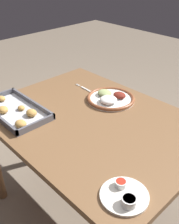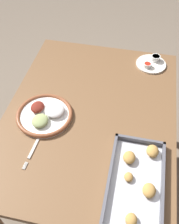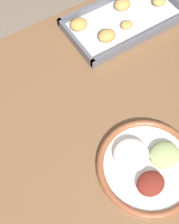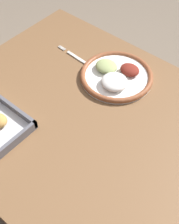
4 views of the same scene
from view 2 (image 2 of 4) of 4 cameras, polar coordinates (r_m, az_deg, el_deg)
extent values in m
plane|color=#7A6B59|center=(1.90, 0.13, -14.36)|extent=(8.00, 8.00, 0.00)
cube|color=brown|center=(1.31, 0.19, -0.63)|extent=(1.12, 0.84, 0.03)
cylinder|color=brown|center=(1.98, -7.25, 5.45)|extent=(0.06, 0.06, 0.68)
cylinder|color=brown|center=(1.91, 14.25, 2.13)|extent=(0.06, 0.06, 0.68)
cylinder|color=white|center=(1.30, -9.74, -0.74)|extent=(0.27, 0.27, 0.01)
torus|color=brown|center=(1.29, -9.77, -0.57)|extent=(0.28, 0.28, 0.02)
ellipsoid|color=white|center=(1.28, -7.60, 0.38)|extent=(0.10, 0.10, 0.03)
ellipsoid|color=maroon|center=(1.31, -11.25, 1.08)|extent=(0.08, 0.06, 0.03)
ellipsoid|color=#9EAD6B|center=(1.25, -10.72, -1.88)|extent=(0.08, 0.08, 0.03)
cube|color=silver|center=(1.21, -11.53, -6.65)|extent=(0.17, 0.02, 0.00)
cylinder|color=silver|center=(1.16, -14.10, -11.19)|extent=(0.04, 0.01, 0.00)
cylinder|color=silver|center=(1.16, -13.93, -11.24)|extent=(0.04, 0.01, 0.00)
cylinder|color=silver|center=(1.16, -13.77, -11.29)|extent=(0.04, 0.01, 0.00)
cylinder|color=silver|center=(1.16, -13.61, -11.34)|extent=(0.04, 0.01, 0.00)
cylinder|color=white|center=(1.60, 13.23, 10.12)|extent=(0.17, 0.17, 0.01)
cylinder|color=silver|center=(1.62, 14.18, 11.31)|extent=(0.05, 0.05, 0.03)
cylinder|color=#593319|center=(1.61, 14.26, 11.64)|extent=(0.04, 0.04, 0.01)
cylinder|color=silver|center=(1.56, 12.48, 9.92)|extent=(0.04, 0.04, 0.02)
cylinder|color=#B22819|center=(1.56, 12.54, 10.17)|extent=(0.04, 0.04, 0.01)
cube|color=#595960|center=(1.10, 9.87, -15.12)|extent=(0.42, 0.22, 0.01)
cube|color=silver|center=(1.10, 9.90, -15.03)|extent=(0.38, 0.20, 0.00)
cube|color=#595960|center=(1.08, 4.34, -13.86)|extent=(0.42, 0.01, 0.03)
cube|color=#595960|center=(1.10, 15.60, -15.46)|extent=(0.42, 0.01, 0.03)
cube|color=#595960|center=(1.19, 10.93, -6.12)|extent=(0.01, 0.22, 0.03)
ellipsoid|color=#C18E47|center=(1.13, 8.64, -9.73)|extent=(0.06, 0.05, 0.03)
ellipsoid|color=#C18E47|center=(1.03, 9.08, -22.14)|extent=(0.05, 0.04, 0.03)
ellipsoid|color=#C18E47|center=(1.17, 13.56, -8.26)|extent=(0.06, 0.05, 0.03)
ellipsoid|color=#C18E47|center=(1.08, 12.86, -16.30)|extent=(0.06, 0.05, 0.03)
ellipsoid|color=#C18E47|center=(1.09, 8.50, -13.80)|extent=(0.04, 0.04, 0.02)
camera|label=1|loc=(1.77, 39.45, 32.40)|focal=42.00mm
camera|label=3|loc=(1.18, -19.38, 38.64)|focal=50.00mm
camera|label=4|loc=(1.29, 34.18, 35.98)|focal=50.00mm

